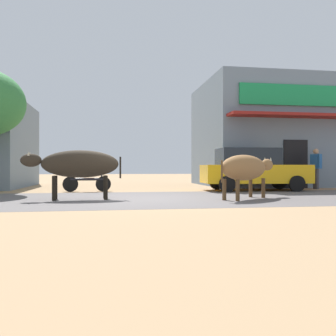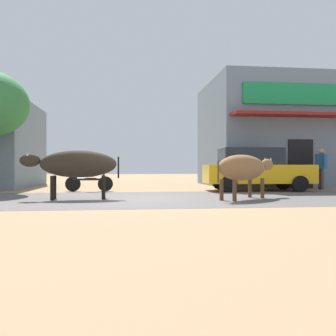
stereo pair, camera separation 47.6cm
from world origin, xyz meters
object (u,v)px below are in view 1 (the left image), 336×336
parked_motorcycle (88,179)px  cow_far_dark (246,168)px  pedestrian_by_shop (316,165)px  cow_near_brown (78,164)px  parked_hatchback_car (252,169)px

parked_motorcycle → cow_far_dark: (4.65, -3.96, 0.42)m
pedestrian_by_shop → cow_far_dark: bearing=-138.8°
parked_motorcycle → cow_near_brown: size_ratio=0.65×
parked_hatchback_car → pedestrian_by_shop: (2.96, 0.46, 0.15)m
cow_near_brown → pedestrian_by_shop: size_ratio=1.63×
cow_near_brown → parked_motorcycle: bearing=88.7°
parked_motorcycle → cow_far_dark: 6.12m
parked_hatchback_car → cow_far_dark: parked_hatchback_car is taller
parked_hatchback_car → pedestrian_by_shop: bearing=8.8°
parked_hatchback_car → cow_far_dark: 3.95m
pedestrian_by_shop → parked_hatchback_car: bearing=-171.2°
parked_motorcycle → pedestrian_by_shop: bearing=0.5°
cow_far_dark → pedestrian_by_shop: size_ratio=1.42×
parked_hatchback_car → cow_near_brown: size_ratio=1.52×
parked_motorcycle → cow_near_brown: 3.45m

